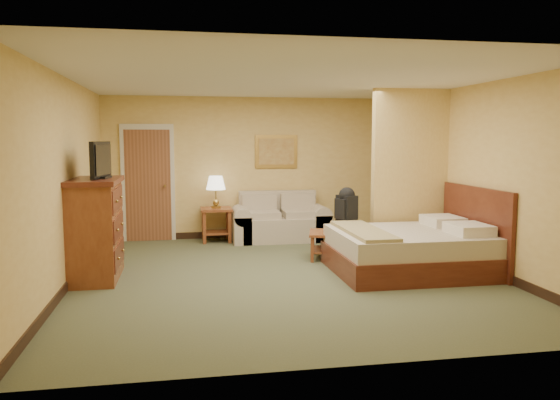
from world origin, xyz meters
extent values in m
plane|color=#4B5034|center=(0.00, 0.00, 0.00)|extent=(6.00, 6.00, 0.00)
plane|color=white|center=(0.00, 0.00, 2.60)|extent=(6.00, 6.00, 0.00)
cube|color=#D9B15C|center=(0.00, 3.00, 1.30)|extent=(5.50, 0.02, 2.60)
cube|color=#D9B15C|center=(-2.75, 0.00, 1.30)|extent=(0.02, 6.00, 2.60)
cube|color=#D9B15C|center=(2.75, 0.00, 1.30)|extent=(0.02, 6.00, 2.60)
cube|color=#D9B15C|center=(2.15, 0.93, 1.30)|extent=(1.20, 0.15, 2.60)
cube|color=beige|center=(-1.95, 2.97, 1.05)|extent=(0.94, 0.06, 2.10)
cube|color=brown|center=(-1.95, 2.96, 1.00)|extent=(0.80, 0.04, 2.00)
cylinder|color=#A2823B|center=(-1.65, 2.90, 1.00)|extent=(0.04, 0.12, 0.04)
cube|color=black|center=(0.00, 2.99, 0.06)|extent=(5.50, 0.02, 0.12)
cube|color=tan|center=(0.39, 2.52, 0.22)|extent=(1.44, 0.77, 0.43)
cube|color=tan|center=(0.39, 2.86, 0.66)|extent=(1.44, 0.18, 0.45)
cube|color=tan|center=(-0.33, 2.52, 0.24)|extent=(0.31, 0.77, 0.48)
cube|color=tan|center=(1.11, 2.52, 0.24)|extent=(0.31, 0.77, 0.48)
cube|color=brown|center=(-0.76, 2.65, 0.58)|extent=(0.55, 0.55, 0.04)
cube|color=brown|center=(-0.76, 2.65, 0.17)|extent=(0.46, 0.46, 0.03)
cube|color=brown|center=(-0.98, 2.43, 0.28)|extent=(0.06, 0.06, 0.56)
cube|color=brown|center=(-0.54, 2.43, 0.28)|extent=(0.06, 0.06, 0.56)
cube|color=brown|center=(-0.98, 2.87, 0.28)|extent=(0.06, 0.06, 0.56)
cube|color=brown|center=(-0.54, 2.87, 0.28)|extent=(0.06, 0.06, 0.56)
cylinder|color=#A2823B|center=(-0.76, 2.65, 0.63)|extent=(0.17, 0.17, 0.04)
cylinder|color=#A2823B|center=(-0.76, 2.65, 0.85)|extent=(0.02, 0.02, 0.29)
cone|color=white|center=(-0.76, 2.65, 1.06)|extent=(0.35, 0.35, 0.24)
cube|color=brown|center=(0.89, 0.91, 0.40)|extent=(0.79, 0.79, 0.04)
cube|color=brown|center=(0.89, 0.91, 0.14)|extent=(0.68, 0.68, 0.03)
cube|color=brown|center=(0.61, 0.63, 0.19)|extent=(0.05, 0.05, 0.39)
cube|color=brown|center=(1.16, 1.19, 0.19)|extent=(0.05, 0.05, 0.39)
cube|color=#B78E3F|center=(0.39, 2.98, 1.60)|extent=(0.79, 0.03, 0.62)
cube|color=#A46D32|center=(0.39, 2.96, 1.60)|extent=(0.66, 0.02, 0.48)
cube|color=brown|center=(-2.48, 0.29, 0.63)|extent=(0.58, 1.16, 1.26)
cube|color=#4B1C11|center=(-2.48, 0.29, 1.29)|extent=(0.65, 1.24, 0.06)
cube|color=black|center=(-2.38, 0.29, 1.34)|extent=(0.24, 0.36, 0.03)
cube|color=black|center=(-2.38, 0.29, 1.57)|extent=(0.16, 0.78, 0.47)
cube|color=#4B1C11|center=(1.75, -0.10, 0.16)|extent=(2.13, 1.70, 0.32)
cube|color=beige|center=(1.75, -0.10, 0.45)|extent=(2.06, 1.64, 0.26)
cube|color=#4B1C11|center=(2.71, -0.10, 0.58)|extent=(0.06, 1.81, 1.17)
cube|color=#EDE5CE|center=(2.40, -0.47, 0.64)|extent=(0.48, 0.58, 0.15)
cube|color=#EDE5CE|center=(2.40, 0.27, 0.64)|extent=(0.48, 0.58, 0.15)
cube|color=#938250|center=(1.06, -0.10, 0.60)|extent=(0.48, 1.59, 0.05)
cube|color=black|center=(1.12, 0.86, 0.78)|extent=(0.29, 0.36, 0.41)
sphere|color=black|center=(1.12, 0.86, 0.98)|extent=(0.25, 0.25, 0.25)
camera|label=1|loc=(-1.33, -7.07, 1.83)|focal=35.00mm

